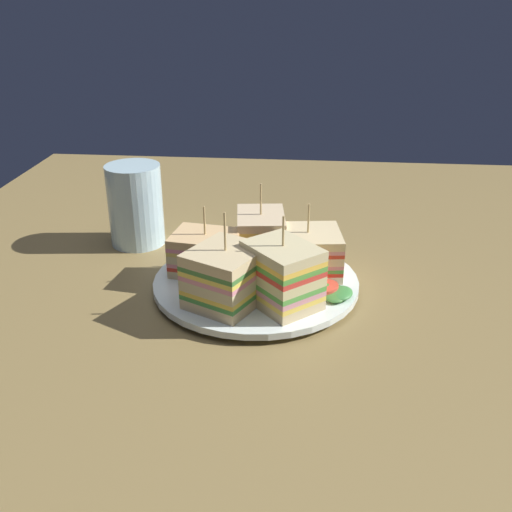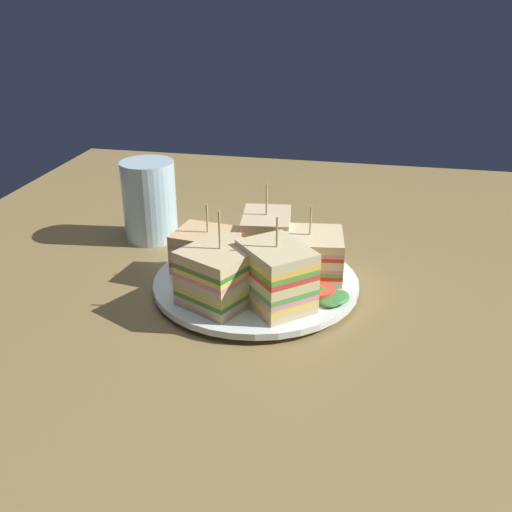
% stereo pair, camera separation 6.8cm
% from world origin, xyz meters
% --- Properties ---
extents(ground_plane, '(1.14, 0.98, 0.02)m').
position_xyz_m(ground_plane, '(0.00, 0.00, -0.01)').
color(ground_plane, olive).
extents(plate, '(0.24, 0.24, 0.01)m').
position_xyz_m(plate, '(0.00, 0.00, 0.01)').
color(plate, white).
rests_on(plate, ground_plane).
extents(sandwich_wedge_0, '(0.10, 0.10, 0.10)m').
position_xyz_m(sandwich_wedge_0, '(-0.05, -0.03, 0.05)').
color(sandwich_wedge_0, '#D5BB89').
rests_on(sandwich_wedge_0, plate).
extents(sandwich_wedge_1, '(0.08, 0.09, 0.09)m').
position_xyz_m(sandwich_wedge_1, '(0.02, -0.06, 0.04)').
color(sandwich_wedge_1, beige).
rests_on(sandwich_wedge_1, plate).
extents(sandwich_wedge_2, '(0.08, 0.07, 0.10)m').
position_xyz_m(sandwich_wedge_2, '(0.06, 0.00, 0.04)').
color(sandwich_wedge_2, '#D0BA7F').
rests_on(sandwich_wedge_2, plate).
extents(sandwich_wedge_3, '(0.07, 0.09, 0.08)m').
position_xyz_m(sandwich_wedge_3, '(0.02, 0.06, 0.04)').
color(sandwich_wedge_3, beige).
rests_on(sandwich_wedge_3, plate).
extents(sandwich_wedge_4, '(0.10, 0.10, 0.11)m').
position_xyz_m(sandwich_wedge_4, '(-0.06, 0.03, 0.05)').
color(sandwich_wedge_4, '#D8BB86').
rests_on(sandwich_wedge_4, plate).
extents(chip_pile, '(0.05, 0.05, 0.02)m').
position_xyz_m(chip_pile, '(0.01, -0.02, 0.02)').
color(chip_pile, tan).
rests_on(chip_pile, plate).
extents(salad_garnish, '(0.05, 0.06, 0.01)m').
position_xyz_m(salad_garnish, '(-0.03, -0.09, 0.02)').
color(salad_garnish, '#3E883F').
rests_on(salad_garnish, plate).
extents(spoon, '(0.16, 0.07, 0.01)m').
position_xyz_m(spoon, '(0.11, 0.07, 0.00)').
color(spoon, silver).
rests_on(spoon, ground_plane).
extents(drinking_glass, '(0.07, 0.07, 0.11)m').
position_xyz_m(drinking_glass, '(0.12, 0.18, 0.05)').
color(drinking_glass, silver).
rests_on(drinking_glass, ground_plane).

